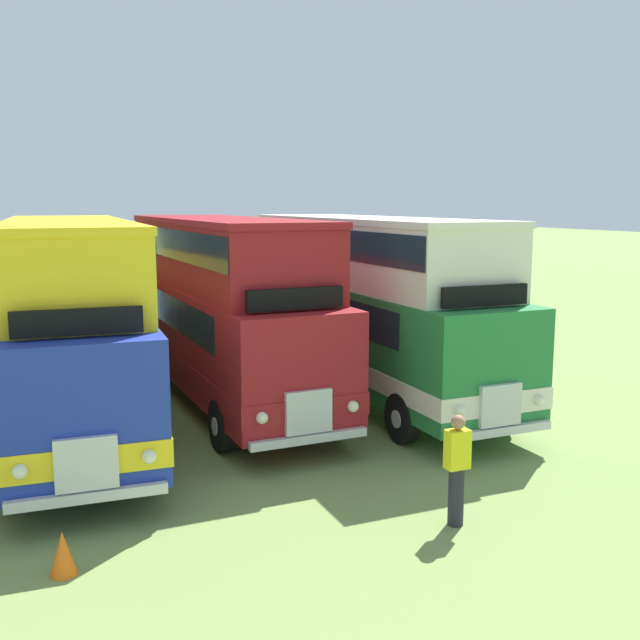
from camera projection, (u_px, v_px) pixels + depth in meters
name	position (u px, v px, depth m)	size (l,w,h in m)	color
bus_sixth_in_row	(71.00, 314.00, 15.83)	(3.06, 11.57, 4.49)	#1E339E
bus_seventh_in_row	(224.00, 302.00, 17.74)	(2.81, 10.27, 4.49)	maroon
bus_eighth_in_row	(368.00, 298.00, 18.53)	(2.68, 10.92, 4.49)	#237538
cone_near_end	(63.00, 553.00, 9.63)	(0.36, 0.36, 0.60)	orange
marshal_person	(457.00, 469.00, 11.03)	(0.36, 0.24, 1.73)	#23232D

